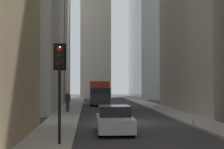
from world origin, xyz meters
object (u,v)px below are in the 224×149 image
Objects in this scene: pedestrian at (68,101)px; delivery_truck at (100,93)px; sedan_silver at (114,120)px; discarded_bottle at (193,122)px; traffic_light_foreground at (60,70)px.

delivery_truck is at bearing -14.52° from pedestrian.
discarded_bottle is (2.98, -4.98, -0.42)m from sedan_silver.
delivery_truck is 23.12m from discarded_bottle.
discarded_bottle is at bearing -45.63° from traffic_light_foreground.
sedan_silver is 15.93× the size of discarded_bottle.
sedan_silver is 5.82m from discarded_bottle.
discarded_bottle is at bearing -167.54° from delivery_truck.
delivery_truck is at bearing 0.00° from sedan_silver.
pedestrian reaches higher than discarded_bottle.
delivery_truck reaches higher than discarded_bottle.
traffic_light_foreground is at bearing 175.19° from delivery_truck.
sedan_silver is at bearing 120.92° from discarded_bottle.
pedestrian is (17.83, 0.61, -2.02)m from traffic_light_foreground.
traffic_light_foreground is 10.87m from discarded_bottle.
delivery_truck is 30.02m from traffic_light_foreground.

